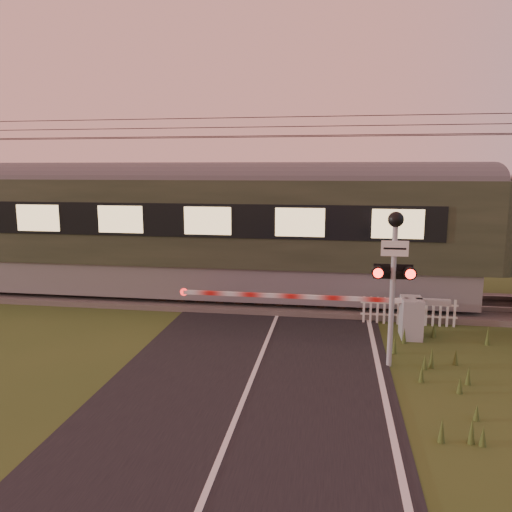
% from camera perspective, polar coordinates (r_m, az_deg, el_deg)
% --- Properties ---
extents(ground, '(160.00, 160.00, 0.00)m').
position_cam_1_polar(ground, '(10.95, -0.61, -14.20)').
color(ground, '#334A1C').
rests_on(ground, ground).
extents(road, '(6.00, 140.00, 0.03)m').
position_cam_1_polar(road, '(10.73, -0.73, -14.66)').
color(road, black).
rests_on(road, ground).
extents(track_bed, '(140.00, 3.40, 0.39)m').
position_cam_1_polar(track_bed, '(17.01, 3.08, -5.08)').
color(track_bed, '#47423D').
rests_on(track_bed, ground).
extents(overhead_wires, '(120.00, 0.62, 0.62)m').
position_cam_1_polar(overhead_wires, '(16.48, 3.27, 14.29)').
color(overhead_wires, black).
rests_on(overhead_wires, ground).
extents(train, '(46.62, 3.21, 4.35)m').
position_cam_1_polar(train, '(17.28, 26.68, 2.18)').
color(train, slate).
rests_on(train, ground).
extents(boom_gate, '(7.39, 0.83, 1.11)m').
position_cam_1_polar(boom_gate, '(14.01, 15.73, -6.44)').
color(boom_gate, gray).
rests_on(boom_gate, ground).
extents(crossing_signal, '(0.90, 0.36, 3.56)m').
position_cam_1_polar(crossing_signal, '(11.48, 15.48, -0.61)').
color(crossing_signal, gray).
rests_on(crossing_signal, ground).
extents(picket_fence, '(2.74, 0.07, 0.80)m').
position_cam_1_polar(picket_fence, '(15.17, 17.04, -6.07)').
color(picket_fence, silver).
rests_on(picket_fence, ground).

